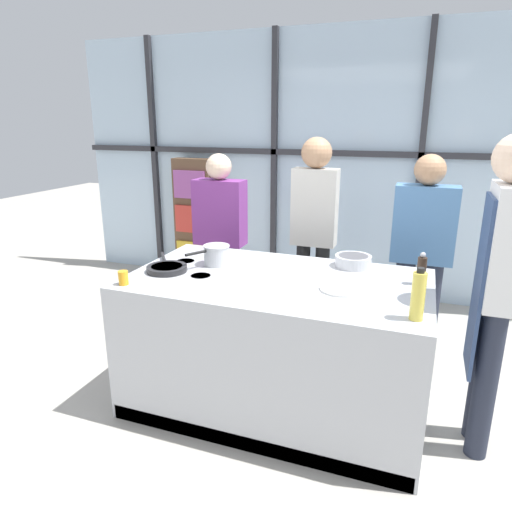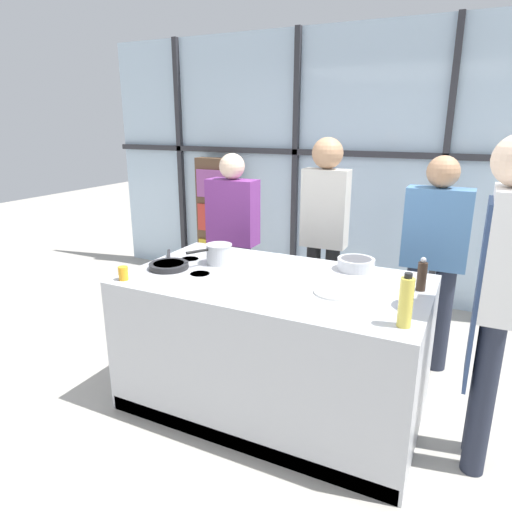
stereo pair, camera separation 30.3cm
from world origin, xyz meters
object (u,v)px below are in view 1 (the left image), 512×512
frying_pan (167,268)px  saucepan (216,254)px  spectator_far_left (220,233)px  mixing_bowl (353,261)px  spectator_center_right (422,249)px  spectator_center_left (314,226)px  white_plate (342,289)px  oil_bottle (418,296)px  juice_glass_near (123,278)px  pepper_grinder (421,270)px  chef (499,276)px

frying_pan → saucepan: bearing=43.6°
spectator_far_left → mixing_bowl: spectator_far_left is taller
spectator_far_left → spectator_center_right: (1.71, -0.00, 0.02)m
spectator_center_right → spectator_center_left: bearing=-0.0°
white_plate → oil_bottle: 0.53m
oil_bottle → juice_glass_near: oil_bottle is taller
pepper_grinder → juice_glass_near: (-1.71, -0.63, -0.05)m
frying_pan → chef: bearing=3.2°
spectator_far_left → saucepan: bearing=112.9°
white_plate → juice_glass_near: 1.32m
white_plate → oil_bottle: size_ratio=0.96×
spectator_far_left → spectator_center_left: size_ratio=0.92×
spectator_far_left → frying_pan: (0.12, -1.11, 0.03)m
mixing_bowl → juice_glass_near: juice_glass_near is taller
chef → mixing_bowl: 0.94m
frying_pan → mixing_bowl: (1.15, 0.53, 0.02)m
spectator_far_left → white_plate: (1.28, -1.07, 0.01)m
mixing_bowl → juice_glass_near: bearing=-146.1°
frying_pan → juice_glass_near: juice_glass_near is taller
saucepan → juice_glass_near: 0.67m
spectator_center_left → juice_glass_near: (-0.85, -1.43, -0.09)m
saucepan → chef: bearing=-4.3°
white_plate → frying_pan: bearing=-177.7°
spectator_far_left → mixing_bowl: 1.40m
frying_pan → saucepan: 0.35m
spectator_center_left → spectator_center_right: 0.86m
mixing_bowl → saucepan: bearing=-162.4°
chef → saucepan: bearing=85.7°
frying_pan → spectator_far_left: bearing=95.9°
spectator_center_right → frying_pan: (-1.59, -1.11, 0.01)m
spectator_far_left → pepper_grinder: size_ratio=7.82×
oil_bottle → pepper_grinder: oil_bottle is taller
spectator_center_right → white_plate: 1.15m
chef → pepper_grinder: bearing=62.8°
chef → pepper_grinder: size_ratio=8.88×
spectator_center_left → oil_bottle: 1.60m
mixing_bowl → oil_bottle: (0.43, -0.77, 0.09)m
spectator_center_right → mixing_bowl: 0.73m
frying_pan → oil_bottle: (1.58, -0.24, 0.11)m
pepper_grinder → chef: bearing=-27.2°
oil_bottle → mixing_bowl: bearing=119.4°
chef → spectator_center_right: bearing=21.4°
mixing_bowl → pepper_grinder: 0.49m
saucepan → mixing_bowl: saucepan is taller
chef → spectator_far_left: chef is taller
spectator_far_left → oil_bottle: spectator_far_left is taller
frying_pan → saucepan: (0.25, 0.24, 0.05)m
chef → spectator_center_left: 1.60m
spectator_center_right → white_plate: (-0.43, -1.07, -0.01)m
spectator_center_right → mixing_bowl: size_ratio=6.57×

